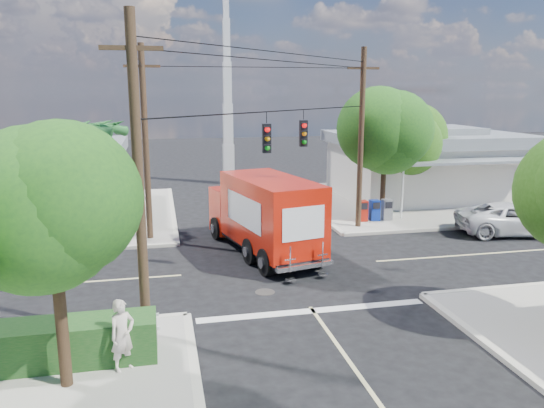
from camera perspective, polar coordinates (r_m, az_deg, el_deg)
name	(u,v)px	position (r m, az deg, el deg)	size (l,w,h in m)	color
ground	(282,268)	(21.31, 1.14, -6.90)	(120.00, 120.00, 0.00)	black
sidewalk_ne	(409,201)	(34.90, 14.56, 0.36)	(14.12, 14.12, 0.14)	#A39E93
sidewalk_nw	(46,217)	(31.87, -23.10, -1.33)	(14.12, 14.12, 0.14)	#A39E93
road_markings	(292,281)	(19.97, 2.11, -8.23)	(32.00, 32.00, 0.01)	beige
building_ne	(427,163)	(36.22, 16.29, 4.29)	(11.80, 10.20, 4.50)	silver
building_nw	(28,175)	(33.24, -24.80, 2.82)	(10.80, 10.20, 4.30)	beige
radio_tower	(228,108)	(39.96, -4.80, 10.20)	(0.80, 0.80, 17.00)	silver
tree_sw_front	(52,212)	(12.57, -22.61, -0.83)	(3.88, 3.78, 6.03)	#422D1C
tree_ne_front	(386,132)	(28.99, 12.15, 7.54)	(4.21, 4.14, 6.66)	#422D1C
tree_ne_back	(411,139)	(32.13, 14.76, 6.79)	(3.77, 3.66, 5.82)	#422D1C
palm_nw_front	(98,130)	(27.33, -18.26, 7.52)	(3.01, 3.08, 5.59)	#422D1C
palm_nw_back	(60,136)	(29.11, -21.85, 6.77)	(3.01, 3.08, 5.19)	#422D1C
utility_poles	(236,148)	(21.55, -3.92, 6.04)	(12.00, 10.68, 9.00)	#473321
picket_fence	(45,331)	(15.67, -23.22, -12.49)	(5.94, 0.06, 1.00)	silver
hedge_sw	(30,346)	(15.00, -24.57, -13.70)	(6.20, 1.20, 1.10)	#144117
vending_boxes	(374,210)	(28.80, 10.96, -0.65)	(1.90, 0.50, 1.10)	#A6180C
delivery_truck	(264,214)	(22.77, -0.88, -1.13)	(4.03, 8.18, 3.41)	black
parked_car	(515,219)	(28.63, 24.64, -1.48)	(2.53, 5.49, 1.53)	silver
pedestrian	(122,335)	(13.92, -15.79, -13.41)	(0.67, 0.44, 1.83)	beige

